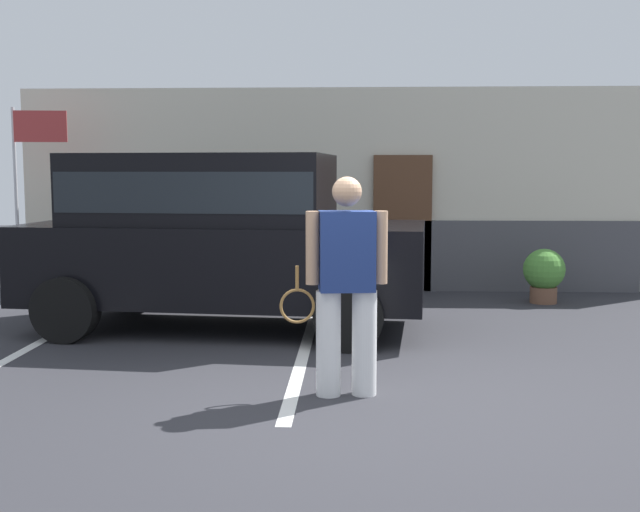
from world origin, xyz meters
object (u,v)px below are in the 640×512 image
object	(u,v)px
parked_suv	(217,232)
tennis_player_man	(346,284)
flag_pole	(28,166)
potted_plant_by_porch	(544,273)

from	to	relation	value
parked_suv	tennis_player_man	size ratio (longest dim) A/B	2.63
parked_suv	flag_pole	xyz separation A→B (m)	(-3.13, 2.16, 0.79)
parked_suv	tennis_player_man	distance (m)	3.11
parked_suv	potted_plant_by_porch	size ratio (longest dim) A/B	6.19
tennis_player_man	flag_pole	distance (m)	6.81
tennis_player_man	flag_pole	size ratio (longest dim) A/B	0.65
flag_pole	tennis_player_man	bearing A→B (deg)	-46.01
potted_plant_by_porch	tennis_player_man	bearing A→B (deg)	-120.42
flag_pole	parked_suv	bearing A→B (deg)	-34.53
parked_suv	tennis_player_man	bearing A→B (deg)	-54.64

